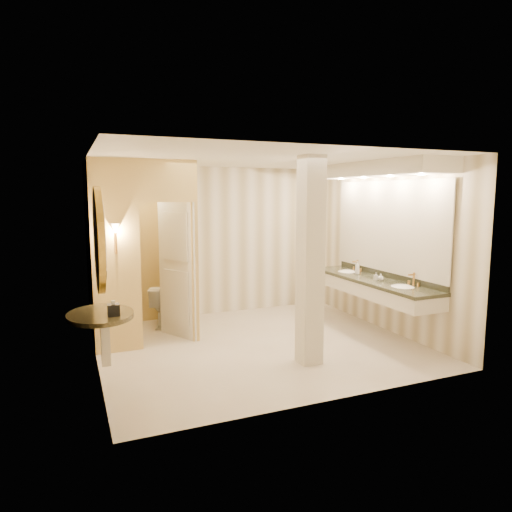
{
  "coord_description": "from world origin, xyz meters",
  "views": [
    {
      "loc": [
        -2.53,
        -6.0,
        2.21
      ],
      "look_at": [
        0.05,
        0.2,
        1.3
      ],
      "focal_mm": 32.0,
      "sensor_mm": 36.0,
      "label": 1
    }
  ],
  "objects": [
    {
      "name": "wall_right",
      "position": [
        2.25,
        0.0,
        1.35
      ],
      "size": [
        0.02,
        4.0,
        2.7
      ],
      "primitive_type": "cube",
      "color": "silver",
      "rests_on": "floor"
    },
    {
      "name": "vanity",
      "position": [
        1.98,
        -0.09,
        1.63
      ],
      "size": [
        0.75,
        2.81,
        2.09
      ],
      "color": "beige",
      "rests_on": "floor"
    },
    {
      "name": "soap_bottle_c",
      "position": [
        1.96,
        0.34,
        0.98
      ],
      "size": [
        0.11,
        0.11,
        0.22
      ],
      "primitive_type": "imported",
      "rotation": [
        0.0,
        0.0,
        0.34
      ],
      "color": "#C6B28C",
      "rests_on": "vanity"
    },
    {
      "name": "ceiling",
      "position": [
        0.0,
        0.0,
        2.7
      ],
      "size": [
        4.5,
        4.5,
        0.0
      ],
      "primitive_type": "plane",
      "rotation": [
        3.14,
        0.0,
        0.0
      ],
      "color": "silver",
      "rests_on": "wall_back"
    },
    {
      "name": "soap_bottle_b",
      "position": [
        1.95,
        -0.3,
        0.93
      ],
      "size": [
        0.1,
        0.1,
        0.11
      ],
      "primitive_type": "imported",
      "rotation": [
        0.0,
        0.0,
        -0.15
      ],
      "color": "silver",
      "rests_on": "vanity"
    },
    {
      "name": "floor",
      "position": [
        0.0,
        0.0,
        0.0
      ],
      "size": [
        4.5,
        4.5,
        0.0
      ],
      "primitive_type": "plane",
      "color": "beige",
      "rests_on": "ground"
    },
    {
      "name": "toilet",
      "position": [
        -1.1,
        1.56,
        0.35
      ],
      "size": [
        0.58,
        0.78,
        0.71
      ],
      "primitive_type": "imported",
      "rotation": [
        0.0,
        0.0,
        2.85
      ],
      "color": "white",
      "rests_on": "floor"
    },
    {
      "name": "wall_back",
      "position": [
        0.0,
        2.0,
        1.35
      ],
      "size": [
        4.5,
        0.02,
        2.7
      ],
      "primitive_type": "cube",
      "color": "silver",
      "rests_on": "floor"
    },
    {
      "name": "toilet_closet",
      "position": [
        -1.13,
        0.97,
        1.39
      ],
      "size": [
        1.5,
        1.55,
        2.7
      ],
      "color": "#D4C36F",
      "rests_on": "floor"
    },
    {
      "name": "pillar",
      "position": [
        0.35,
        -0.9,
        1.35
      ],
      "size": [
        0.28,
        0.28,
        2.7
      ],
      "primitive_type": "cube",
      "color": "beige",
      "rests_on": "floor"
    },
    {
      "name": "soap_bottle_a",
      "position": [
        1.92,
        -0.21,
        0.93
      ],
      "size": [
        0.06,
        0.06,
        0.12
      ],
      "primitive_type": "imported",
      "rotation": [
        0.0,
        0.0,
        0.17
      ],
      "color": "beige",
      "rests_on": "vanity"
    },
    {
      "name": "tissue_box",
      "position": [
        -2.1,
        -0.85,
        0.94
      ],
      "size": [
        0.13,
        0.13,
        0.13
      ],
      "primitive_type": "cube",
      "rotation": [
        0.0,
        0.0,
        -0.01
      ],
      "color": "black",
      "rests_on": "console_shelf"
    },
    {
      "name": "wall_front",
      "position": [
        0.0,
        -2.0,
        1.35
      ],
      "size": [
        4.5,
        0.02,
        2.7
      ],
      "primitive_type": "cube",
      "color": "silver",
      "rests_on": "floor"
    },
    {
      "name": "wall_left",
      "position": [
        -2.25,
        0.0,
        1.35
      ],
      "size": [
        0.02,
        4.0,
        2.7
      ],
      "primitive_type": "cube",
      "color": "silver",
      "rests_on": "floor"
    },
    {
      "name": "console_shelf",
      "position": [
        -2.21,
        -0.67,
        1.34
      ],
      "size": [
        0.92,
        0.92,
        1.91
      ],
      "color": "black",
      "rests_on": "floor"
    },
    {
      "name": "wall_sconce",
      "position": [
        -1.93,
        0.43,
        1.73
      ],
      "size": [
        0.14,
        0.14,
        0.42
      ],
      "color": "#B9833B",
      "rests_on": "toilet_closet"
    }
  ]
}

